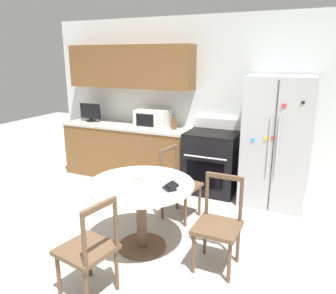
{
  "coord_description": "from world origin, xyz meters",
  "views": [
    {
      "loc": [
        1.7,
        -2.3,
        2.0
      ],
      "look_at": [
        0.15,
        1.15,
        0.95
      ],
      "focal_mm": 35.0,
      "sensor_mm": 36.0,
      "label": 1
    }
  ],
  "objects_px": {
    "oven_range": "(212,161)",
    "countertop_tv": "(90,112)",
    "dining_chair_right": "(218,226)",
    "microwave": "(153,119)",
    "dining_chair_near": "(89,250)",
    "counter_bottle": "(174,124)",
    "wallet": "(171,187)",
    "candle_glass": "(160,177)",
    "dining_chair_far": "(179,185)",
    "refrigerator": "(277,142)"
  },
  "relations": [
    {
      "from": "countertop_tv",
      "to": "counter_bottle",
      "type": "relative_size",
      "value": 1.64
    },
    {
      "from": "microwave",
      "to": "wallet",
      "type": "height_order",
      "value": "microwave"
    },
    {
      "from": "oven_range",
      "to": "microwave",
      "type": "height_order",
      "value": "microwave"
    },
    {
      "from": "refrigerator",
      "to": "microwave",
      "type": "relative_size",
      "value": 3.37
    },
    {
      "from": "dining_chair_far",
      "to": "wallet",
      "type": "height_order",
      "value": "dining_chair_far"
    },
    {
      "from": "refrigerator",
      "to": "dining_chair_right",
      "type": "distance_m",
      "value": 1.84
    },
    {
      "from": "countertop_tv",
      "to": "oven_range",
      "type": "bearing_deg",
      "value": -0.79
    },
    {
      "from": "microwave",
      "to": "candle_glass",
      "type": "xyz_separation_m",
      "value": [
        0.95,
        -1.72,
        -0.26
      ]
    },
    {
      "from": "dining_chair_near",
      "to": "wallet",
      "type": "bearing_deg",
      "value": -16.45
    },
    {
      "from": "countertop_tv",
      "to": "dining_chair_near",
      "type": "height_order",
      "value": "countertop_tv"
    },
    {
      "from": "countertop_tv",
      "to": "dining_chair_right",
      "type": "distance_m",
      "value": 3.43
    },
    {
      "from": "dining_chair_right",
      "to": "dining_chair_far",
      "type": "xyz_separation_m",
      "value": [
        -0.73,
        0.8,
        0.0
      ]
    },
    {
      "from": "oven_range",
      "to": "wallet",
      "type": "bearing_deg",
      "value": -85.86
    },
    {
      "from": "dining_chair_right",
      "to": "microwave",
      "type": "bearing_deg",
      "value": -48.07
    },
    {
      "from": "oven_range",
      "to": "candle_glass",
      "type": "relative_size",
      "value": 11.77
    },
    {
      "from": "counter_bottle",
      "to": "dining_chair_right",
      "type": "relative_size",
      "value": 0.26
    },
    {
      "from": "microwave",
      "to": "countertop_tv",
      "type": "height_order",
      "value": "countertop_tv"
    },
    {
      "from": "dining_chair_right",
      "to": "dining_chair_far",
      "type": "relative_size",
      "value": 1.0
    },
    {
      "from": "counter_bottle",
      "to": "wallet",
      "type": "distance_m",
      "value": 2.04
    },
    {
      "from": "dining_chair_near",
      "to": "microwave",
      "type": "bearing_deg",
      "value": 25.97
    },
    {
      "from": "counter_bottle",
      "to": "dining_chair_near",
      "type": "relative_size",
      "value": 0.26
    },
    {
      "from": "dining_chair_near",
      "to": "candle_glass",
      "type": "distance_m",
      "value": 1.05
    },
    {
      "from": "dining_chair_far",
      "to": "candle_glass",
      "type": "relative_size",
      "value": 9.83
    },
    {
      "from": "microwave",
      "to": "countertop_tv",
      "type": "xyz_separation_m",
      "value": [
        -1.21,
        -0.02,
        0.03
      ]
    },
    {
      "from": "wallet",
      "to": "counter_bottle",
      "type": "bearing_deg",
      "value": 112.26
    },
    {
      "from": "microwave",
      "to": "dining_chair_far",
      "type": "height_order",
      "value": "microwave"
    },
    {
      "from": "oven_range",
      "to": "microwave",
      "type": "distance_m",
      "value": 1.17
    },
    {
      "from": "counter_bottle",
      "to": "dining_chair_far",
      "type": "xyz_separation_m",
      "value": [
        0.51,
        -1.02,
        -0.55
      ]
    },
    {
      "from": "counter_bottle",
      "to": "dining_chair_near",
      "type": "height_order",
      "value": "counter_bottle"
    },
    {
      "from": "dining_chair_right",
      "to": "refrigerator",
      "type": "bearing_deg",
      "value": -99.23
    },
    {
      "from": "oven_range",
      "to": "dining_chair_near",
      "type": "height_order",
      "value": "oven_range"
    },
    {
      "from": "dining_chair_right",
      "to": "dining_chair_far",
      "type": "height_order",
      "value": "same"
    },
    {
      "from": "dining_chair_near",
      "to": "candle_glass",
      "type": "xyz_separation_m",
      "value": [
        0.2,
        0.97,
        0.35
      ]
    },
    {
      "from": "dining_chair_right",
      "to": "wallet",
      "type": "xyz_separation_m",
      "value": [
        -0.48,
        -0.05,
        0.34
      ]
    },
    {
      "from": "countertop_tv",
      "to": "counter_bottle",
      "type": "bearing_deg",
      "value": -0.09
    },
    {
      "from": "refrigerator",
      "to": "oven_range",
      "type": "height_order",
      "value": "refrigerator"
    },
    {
      "from": "refrigerator",
      "to": "counter_bottle",
      "type": "xyz_separation_m",
      "value": [
        -1.54,
        0.07,
        0.11
      ]
    },
    {
      "from": "oven_range",
      "to": "dining_chair_far",
      "type": "height_order",
      "value": "oven_range"
    },
    {
      "from": "microwave",
      "to": "countertop_tv",
      "type": "bearing_deg",
      "value": -179.26
    },
    {
      "from": "countertop_tv",
      "to": "microwave",
      "type": "bearing_deg",
      "value": 0.74
    },
    {
      "from": "oven_range",
      "to": "dining_chair_near",
      "type": "distance_m",
      "value": 2.65
    },
    {
      "from": "dining_chair_far",
      "to": "wallet",
      "type": "relative_size",
      "value": 5.19
    },
    {
      "from": "dining_chair_right",
      "to": "countertop_tv",
      "type": "bearing_deg",
      "value": -32.35
    },
    {
      "from": "oven_range",
      "to": "countertop_tv",
      "type": "xyz_separation_m",
      "value": [
        -2.23,
        0.03,
        0.6
      ]
    },
    {
      "from": "wallet",
      "to": "dining_chair_far",
      "type": "bearing_deg",
      "value": 106.73
    },
    {
      "from": "dining_chair_near",
      "to": "wallet",
      "type": "xyz_separation_m",
      "value": [
        0.4,
        0.79,
        0.34
      ]
    },
    {
      "from": "oven_range",
      "to": "wallet",
      "type": "xyz_separation_m",
      "value": [
        0.13,
        -1.85,
        0.3
      ]
    },
    {
      "from": "wallet",
      "to": "dining_chair_near",
      "type": "bearing_deg",
      "value": -116.75
    },
    {
      "from": "dining_chair_right",
      "to": "candle_glass",
      "type": "distance_m",
      "value": 0.77
    },
    {
      "from": "dining_chair_right",
      "to": "dining_chair_far",
      "type": "bearing_deg",
      "value": -47.14
    }
  ]
}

